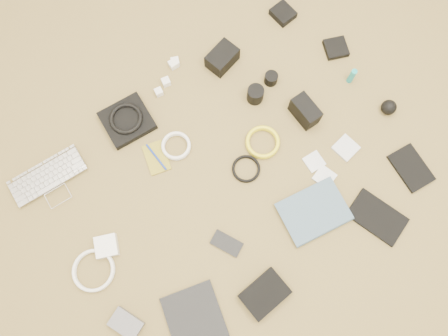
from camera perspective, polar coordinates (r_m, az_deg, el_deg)
laptop at (r=1.74m, az=-21.46°, el=-2.09°), size 0.30×0.22×0.02m
headphone_pouch at (r=1.73m, az=-12.53°, el=6.05°), size 0.19×0.18×0.03m
headphones at (r=1.71m, az=-12.69°, el=6.33°), size 0.15×0.15×0.02m
charger_a at (r=1.76m, az=-8.51°, el=9.79°), size 0.03×0.03×0.03m
charger_b at (r=1.81m, az=-6.39°, el=13.60°), size 0.04×0.04×0.03m
charger_c at (r=1.81m, az=-6.65°, el=13.30°), size 0.03×0.03×0.03m
charger_d at (r=1.77m, az=-7.58°, el=11.09°), size 0.04×0.04×0.03m
dslr_camera at (r=1.78m, az=-0.24°, el=14.17°), size 0.14×0.11×0.07m
lens_pouch at (r=1.93m, az=7.70°, el=19.37°), size 0.08×0.09×0.03m
notebook_olive at (r=1.67m, az=-8.80°, el=1.35°), size 0.11×0.14×0.01m
pen_blue at (r=1.67m, az=-8.84°, el=1.42°), size 0.01×0.13×0.01m
cable_white_a at (r=1.67m, az=-6.24°, el=2.82°), size 0.12×0.12×0.01m
lens_a at (r=1.72m, az=4.11°, el=9.57°), size 0.08×0.08×0.07m
lens_b at (r=1.76m, az=6.16°, el=11.55°), size 0.06×0.06×0.05m
card_reader at (r=1.89m, az=14.41°, el=14.93°), size 0.12×0.12×0.02m
power_brick at (r=1.63m, az=-15.09°, el=-9.84°), size 0.10×0.10×0.03m
cable_white_b at (r=1.65m, az=-16.60°, el=-12.70°), size 0.18×0.18×0.01m
cable_black at (r=1.64m, az=2.89°, el=-0.15°), size 0.12×0.12×0.01m
cable_yellow at (r=1.67m, az=5.04°, el=3.30°), size 0.16×0.16×0.01m
flash at (r=1.70m, az=10.53°, el=7.30°), size 0.07×0.12×0.09m
lens_cleaner at (r=1.81m, az=16.35°, el=11.45°), size 0.02×0.02×0.08m
battery_charger at (r=1.61m, az=-12.66°, el=-19.23°), size 0.10×0.13×0.03m
tablet at (r=1.59m, az=-3.65°, el=-19.56°), size 0.25×0.28×0.01m
phone at (r=1.59m, az=0.35°, el=-9.83°), size 0.10×0.12×0.01m
filter_case_left at (r=1.68m, az=12.99°, el=-1.14°), size 0.09×0.09×0.01m
filter_case_mid at (r=1.68m, az=11.67°, el=0.82°), size 0.07×0.07×0.01m
filter_case_right at (r=1.73m, az=15.62°, el=2.56°), size 0.09×0.09×0.01m
air_blower at (r=1.81m, az=20.72°, el=7.43°), size 0.08×0.08×0.06m
drive_case at (r=1.58m, az=5.33°, el=-16.07°), size 0.16×0.12×0.04m
paperback at (r=1.63m, az=13.15°, el=-8.34°), size 0.26×0.22×0.02m
notebook_black_a at (r=1.70m, az=19.37°, el=-6.07°), size 0.18×0.23×0.01m
notebook_black_b at (r=1.78m, az=23.24°, el=0.01°), size 0.13×0.18×0.01m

